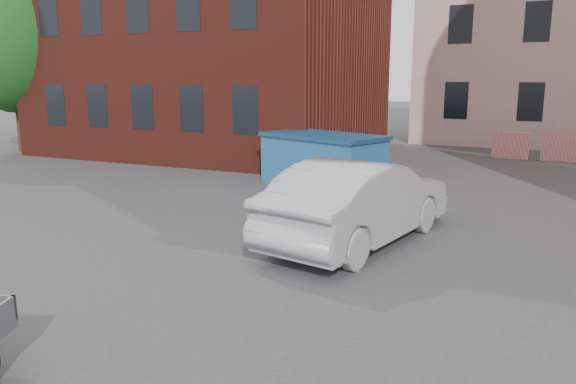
% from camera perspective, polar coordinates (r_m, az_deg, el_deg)
% --- Properties ---
extents(ground, '(120.00, 120.00, 0.00)m').
position_cam_1_polar(ground, '(8.92, -0.67, -8.43)').
color(ground, '#38383A').
rests_on(ground, ground).
extents(far_building, '(6.00, 6.00, 8.00)m').
position_cam_1_polar(far_building, '(37.82, -14.48, 12.80)').
color(far_building, maroon).
rests_on(far_building, ground).
extents(tree, '(5.28, 5.28, 8.30)m').
position_cam_1_polar(tree, '(25.72, -26.19, 15.28)').
color(tree, '#3D2B1C').
rests_on(tree, ground).
extents(barriers, '(4.70, 0.18, 1.00)m').
position_cam_1_polar(barriers, '(22.73, 25.95, 4.07)').
color(barriers, red).
rests_on(barriers, ground).
extents(dumpster, '(3.90, 2.93, 1.46)m').
position_cam_1_polar(dumpster, '(16.00, 3.55, 3.33)').
color(dumpster, '#2266A5').
rests_on(dumpster, ground).
extents(silver_car, '(2.57, 4.98, 1.56)m').
position_cam_1_polar(silver_car, '(10.52, 7.27, -0.94)').
color(silver_car, '#AAACB1').
rests_on(silver_car, ground).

